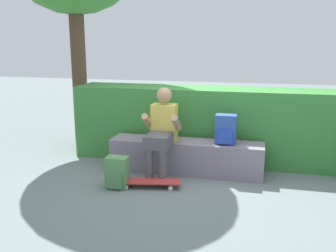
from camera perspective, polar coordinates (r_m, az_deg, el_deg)
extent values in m
plane|color=slate|center=(5.08, 2.03, -8.19)|extent=(24.00, 24.00, 0.00)
cube|color=slate|center=(5.31, 2.76, -4.66)|extent=(2.14, 0.43, 0.46)
cube|color=gold|center=(5.18, -0.56, 0.50)|extent=(0.34, 0.22, 0.52)
sphere|color=tan|center=(5.11, -0.57, 4.72)|extent=(0.21, 0.21, 0.21)
cube|color=#4C4C51|center=(4.93, -1.43, -2.24)|extent=(0.32, 0.40, 0.17)
cylinder|color=#4C4C51|center=(4.91, -2.88, -6.14)|extent=(0.11, 0.11, 0.46)
cylinder|color=#4C4C51|center=(4.87, -0.84, -6.31)|extent=(0.11, 0.11, 0.46)
cylinder|color=tan|center=(5.10, -3.12, 0.72)|extent=(0.09, 0.33, 0.27)
cylinder|color=tan|center=(5.00, 1.28, 0.50)|extent=(0.09, 0.33, 0.27)
cube|color=#BC3833|center=(4.81, -2.91, -8.42)|extent=(0.82, 0.34, 0.02)
cylinder|color=silver|center=(4.88, 0.50, -8.76)|extent=(0.06, 0.04, 0.05)
cylinder|color=silver|center=(4.74, 0.41, -9.43)|extent=(0.06, 0.04, 0.05)
cylinder|color=silver|center=(4.94, -6.08, -8.58)|extent=(0.06, 0.04, 0.05)
cylinder|color=silver|center=(4.80, -6.37, -9.23)|extent=(0.06, 0.04, 0.05)
cube|color=#2D4C99|center=(5.13, 8.80, -0.48)|extent=(0.28, 0.18, 0.40)
cube|color=#2341AD|center=(5.03, 8.65, -1.66)|extent=(0.20, 0.05, 0.18)
cube|color=#51894C|center=(4.82, -7.74, -6.97)|extent=(0.28, 0.18, 0.40)
cube|color=#477B47|center=(4.75, -8.21, -8.33)|extent=(0.20, 0.05, 0.18)
cube|color=#347933|center=(5.78, 7.47, 0.16)|extent=(4.41, 0.69, 1.13)
cylinder|color=#473323|center=(6.77, -13.50, 10.09)|extent=(0.25, 0.25, 3.07)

